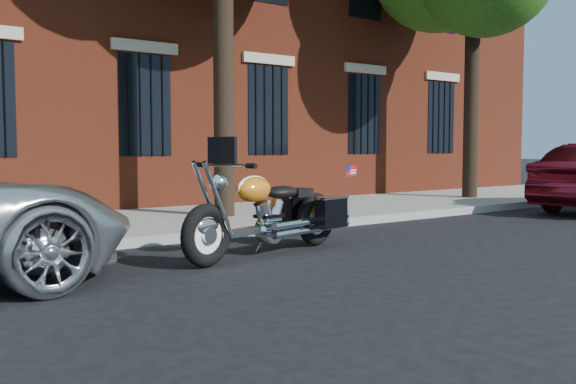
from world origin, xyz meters
TOP-DOWN VIEW (x-y plane):
  - ground at (0.00, 0.00)m, footprint 120.00×120.00m
  - curb at (0.00, 1.38)m, footprint 40.00×0.16m
  - sidewalk at (0.00, 3.26)m, footprint 40.00×3.60m
  - motorcycle at (-0.68, -0.26)m, footprint 2.97×1.26m

SIDE VIEW (x-z plane):
  - ground at x=0.00m, z-range 0.00..0.00m
  - curb at x=0.00m, z-range 0.00..0.15m
  - sidewalk at x=0.00m, z-range 0.00..0.15m
  - motorcycle at x=-0.68m, z-range -0.24..1.25m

